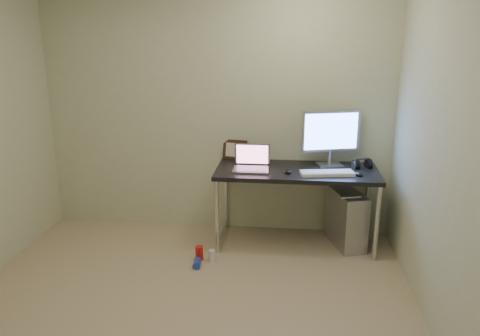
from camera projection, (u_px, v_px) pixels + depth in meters
name	position (u px, v px, depth m)	size (l,w,h in m)	color
floor	(180.00, 322.00, 3.35)	(3.50, 3.50, 0.00)	tan
wall_back	(216.00, 110.00, 4.66)	(3.50, 0.02, 2.50)	beige
wall_right	(457.00, 161.00, 2.81)	(0.02, 3.50, 2.50)	beige
desk	(297.00, 178.00, 4.42)	(1.52, 0.67, 0.75)	black
tower_computer	(346.00, 218.00, 4.50)	(0.37, 0.56, 0.57)	#B1B1B6
cable_a	(339.00, 196.00, 4.72)	(0.01, 0.01, 0.70)	black
cable_b	(348.00, 199.00, 4.70)	(0.01, 0.01, 0.72)	black
can_red	(199.00, 253.00, 4.24)	(0.07, 0.07, 0.13)	red
can_white	(212.00, 256.00, 4.21)	(0.06, 0.06, 0.11)	silver
can_blue	(197.00, 264.00, 4.12)	(0.07, 0.07, 0.12)	#253DC1
laptop	(252.00, 164.00, 4.40)	(0.34, 0.28, 0.23)	#A6A8AD
monitor	(331.00, 134.00, 4.46)	(0.56, 0.22, 0.54)	#A6A8AD
keyboard	(327.00, 173.00, 4.24)	(0.48, 0.16, 0.03)	white
mouse_right	(358.00, 173.00, 4.22)	(0.07, 0.11, 0.04)	black
mouse_left	(287.00, 170.00, 4.30)	(0.07, 0.12, 0.04)	black
headphones	(362.00, 165.00, 4.44)	(0.20, 0.11, 0.12)	black
picture_frame	(235.00, 150.00, 4.73)	(0.25, 0.03, 0.20)	black
webcam	(257.00, 153.00, 4.67)	(0.05, 0.04, 0.12)	silver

